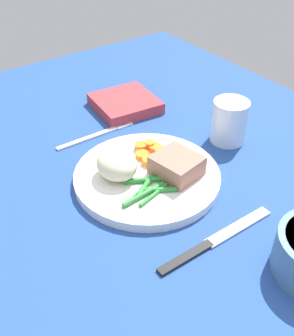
{
  "coord_description": "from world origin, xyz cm",
  "views": [
    {
      "loc": [
        40.62,
        -32.83,
        45.4
      ],
      "look_at": [
        -2.99,
        -1.82,
        4.6
      ],
      "focal_mm": 43.83,
      "sensor_mm": 36.0,
      "label": 1
    }
  ],
  "objects_px": {
    "fork": "(96,135)",
    "napkin": "(125,103)",
    "water_glass": "(229,124)",
    "meat_portion": "(178,166)",
    "dinner_plate": "(147,177)",
    "knife": "(214,241)"
  },
  "relations": [
    {
      "from": "dinner_plate",
      "to": "fork",
      "type": "xyz_separation_m",
      "value": [
        -0.17,
        -0.0,
        -0.01
      ]
    },
    {
      "from": "fork",
      "to": "napkin",
      "type": "distance_m",
      "value": 0.12
    },
    {
      "from": "meat_portion",
      "to": "knife",
      "type": "xyz_separation_m",
      "value": [
        0.13,
        -0.04,
        -0.03
      ]
    },
    {
      "from": "dinner_plate",
      "to": "knife",
      "type": "relative_size",
      "value": 1.19
    },
    {
      "from": "fork",
      "to": "water_glass",
      "type": "height_order",
      "value": "water_glass"
    },
    {
      "from": "knife",
      "to": "dinner_plate",
      "type": "bearing_deg",
      "value": 176.12
    },
    {
      "from": "meat_portion",
      "to": "fork",
      "type": "xyz_separation_m",
      "value": [
        -0.2,
        -0.04,
        -0.03
      ]
    },
    {
      "from": "meat_portion",
      "to": "knife",
      "type": "distance_m",
      "value": 0.14
    },
    {
      "from": "fork",
      "to": "knife",
      "type": "xyz_separation_m",
      "value": [
        0.34,
        -0.0,
        -0.0
      ]
    },
    {
      "from": "dinner_plate",
      "to": "knife",
      "type": "bearing_deg",
      "value": -0.97
    },
    {
      "from": "napkin",
      "to": "fork",
      "type": "bearing_deg",
      "value": -61.03
    },
    {
      "from": "dinner_plate",
      "to": "napkin",
      "type": "distance_m",
      "value": 0.25
    },
    {
      "from": "dinner_plate",
      "to": "fork",
      "type": "relative_size",
      "value": 1.47
    },
    {
      "from": "water_glass",
      "to": "meat_portion",
      "type": "bearing_deg",
      "value": -74.25
    },
    {
      "from": "fork",
      "to": "napkin",
      "type": "relative_size",
      "value": 1.33
    },
    {
      "from": "meat_portion",
      "to": "water_glass",
      "type": "bearing_deg",
      "value": 105.75
    },
    {
      "from": "dinner_plate",
      "to": "napkin",
      "type": "relative_size",
      "value": 1.95
    },
    {
      "from": "meat_portion",
      "to": "knife",
      "type": "relative_size",
      "value": 0.35
    },
    {
      "from": "knife",
      "to": "water_glass",
      "type": "relative_size",
      "value": 2.5
    },
    {
      "from": "dinner_plate",
      "to": "fork",
      "type": "distance_m",
      "value": 0.17
    },
    {
      "from": "meat_portion",
      "to": "water_glass",
      "type": "xyz_separation_m",
      "value": [
        -0.04,
        0.16,
        0.0
      ]
    },
    {
      "from": "dinner_plate",
      "to": "meat_portion",
      "type": "xyz_separation_m",
      "value": [
        0.03,
        0.04,
        0.02
      ]
    }
  ]
}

